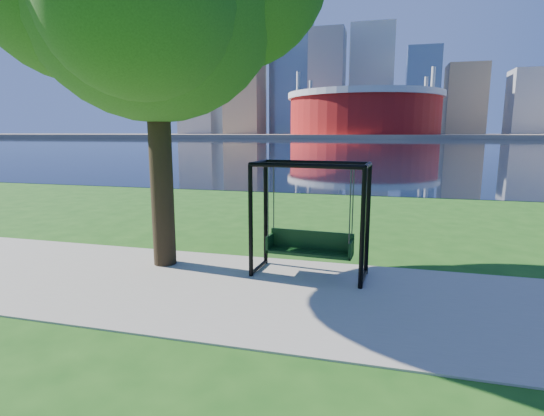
% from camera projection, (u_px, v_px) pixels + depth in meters
% --- Properties ---
extents(ground, '(900.00, 900.00, 0.00)m').
position_uv_depth(ground, '(272.00, 283.00, 8.00)').
color(ground, '#1E5114').
rests_on(ground, ground).
extents(path, '(120.00, 4.00, 0.03)m').
position_uv_depth(path, '(265.00, 292.00, 7.52)').
color(path, '#9E937F').
rests_on(path, ground).
extents(river, '(900.00, 180.00, 0.02)m').
position_uv_depth(river, '(377.00, 144.00, 105.10)').
color(river, black).
rests_on(river, ground).
extents(far_bank, '(900.00, 228.00, 2.00)m').
position_uv_depth(far_bank, '(382.00, 136.00, 299.15)').
color(far_bank, '#937F60').
rests_on(far_bank, ground).
extents(stadium, '(83.00, 83.00, 32.00)m').
position_uv_depth(stadium, '(364.00, 112.00, 231.75)').
color(stadium, maroon).
rests_on(stadium, far_bank).
extents(skyline, '(392.00, 66.00, 96.50)m').
position_uv_depth(skyline, '(379.00, 87.00, 306.88)').
color(skyline, gray).
rests_on(skyline, far_bank).
extents(swing, '(2.27, 1.10, 2.26)m').
position_uv_depth(swing, '(310.00, 222.00, 8.25)').
color(swing, black).
rests_on(swing, ground).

